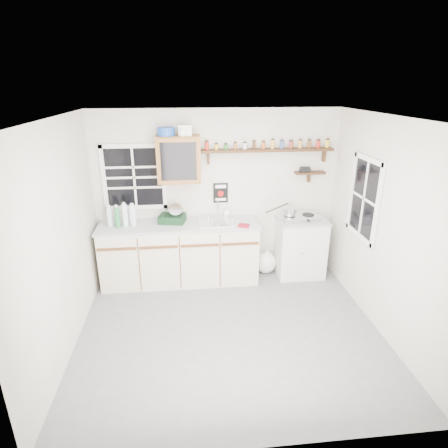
# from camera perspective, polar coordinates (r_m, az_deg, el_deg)

# --- Properties ---
(room) EXTENTS (3.64, 3.24, 2.54)m
(room) POSITION_cam_1_polar(r_m,az_deg,el_deg) (4.13, 0.94, -1.70)
(room) COLOR #5A5B5D
(room) RESTS_ON ground
(main_cabinet) EXTENTS (2.31, 0.63, 0.92)m
(main_cabinet) POSITION_cam_1_polar(r_m,az_deg,el_deg) (5.61, -6.69, -4.34)
(main_cabinet) COLOR beige
(main_cabinet) RESTS_ON floor
(right_cabinet) EXTENTS (0.73, 0.57, 0.91)m
(right_cabinet) POSITION_cam_1_polar(r_m,az_deg,el_deg) (5.89, 11.48, -3.42)
(right_cabinet) COLOR silver
(right_cabinet) RESTS_ON floor
(sink) EXTENTS (0.52, 0.44, 0.29)m
(sink) POSITION_cam_1_polar(r_m,az_deg,el_deg) (5.45, -1.25, 0.39)
(sink) COLOR silver
(sink) RESTS_ON main_cabinet
(upper_cabinet) EXTENTS (0.60, 0.32, 0.65)m
(upper_cabinet) POSITION_cam_1_polar(r_m,az_deg,el_deg) (5.33, -6.92, 9.76)
(upper_cabinet) COLOR brown
(upper_cabinet) RESTS_ON wall_back
(upper_cabinet_clutter) EXTENTS (0.47, 0.24, 0.14)m
(upper_cabinet_clutter) POSITION_cam_1_polar(r_m,az_deg,el_deg) (5.27, -7.58, 13.85)
(upper_cabinet_clutter) COLOR #1945A3
(upper_cabinet_clutter) RESTS_ON upper_cabinet
(spice_shelf) EXTENTS (1.91, 0.18, 0.35)m
(spice_shelf) POSITION_cam_1_polar(r_m,az_deg,el_deg) (5.51, 6.89, 11.27)
(spice_shelf) COLOR black
(spice_shelf) RESTS_ON wall_back
(secondary_shelf) EXTENTS (0.45, 0.16, 0.24)m
(secondary_shelf) POSITION_cam_1_polar(r_m,az_deg,el_deg) (5.75, 12.72, 7.69)
(secondary_shelf) COLOR black
(secondary_shelf) RESTS_ON wall_back
(warning_sign) EXTENTS (0.22, 0.02, 0.30)m
(warning_sign) POSITION_cam_1_polar(r_m,az_deg,el_deg) (5.62, -0.52, 4.76)
(warning_sign) COLOR black
(warning_sign) RESTS_ON wall_back
(window_back) EXTENTS (0.93, 0.03, 0.98)m
(window_back) POSITION_cam_1_polar(r_m,az_deg,el_deg) (5.57, -13.53, 6.92)
(window_back) COLOR black
(window_back) RESTS_ON wall_back
(window_right) EXTENTS (0.03, 0.78, 1.08)m
(window_right) POSITION_cam_1_polar(r_m,az_deg,el_deg) (5.08, 20.62, 3.67)
(window_right) COLOR black
(window_right) RESTS_ON wall_back
(water_bottles) EXTENTS (0.40, 0.14, 0.35)m
(water_bottles) POSITION_cam_1_polar(r_m,az_deg,el_deg) (5.45, -15.23, 1.24)
(water_bottles) COLOR silver
(water_bottles) RESTS_ON main_cabinet
(dish_rack) EXTENTS (0.42, 0.35, 0.28)m
(dish_rack) POSITION_cam_1_polar(r_m,az_deg,el_deg) (5.48, -7.76, 1.17)
(dish_rack) COLOR black
(dish_rack) RESTS_ON main_cabinet
(soap_bottle) EXTENTS (0.10, 0.10, 0.17)m
(soap_bottle) POSITION_cam_1_polar(r_m,az_deg,el_deg) (5.64, 0.53, 1.92)
(soap_bottle) COLOR white
(soap_bottle) RESTS_ON main_cabinet
(rag) EXTENTS (0.19, 0.17, 0.02)m
(rag) POSITION_cam_1_polar(r_m,az_deg,el_deg) (5.30, 3.02, -0.23)
(rag) COLOR maroon
(rag) RESTS_ON main_cabinet
(hotplate) EXTENTS (0.61, 0.38, 0.08)m
(hotplate) POSITION_cam_1_polar(r_m,az_deg,el_deg) (5.68, 11.31, 1.00)
(hotplate) COLOR silver
(hotplate) RESTS_ON right_cabinet
(saucepan) EXTENTS (0.43, 0.20, 0.18)m
(saucepan) POSITION_cam_1_polar(r_m,az_deg,el_deg) (5.61, 9.91, 1.81)
(saucepan) COLOR silver
(saucepan) RESTS_ON hotplate
(trash_bag) EXTENTS (0.37, 0.34, 0.42)m
(trash_bag) POSITION_cam_1_polar(r_m,az_deg,el_deg) (5.95, 6.39, -5.81)
(trash_bag) COLOR white
(trash_bag) RESTS_ON floor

